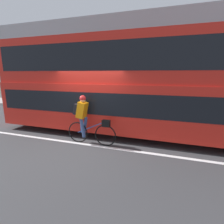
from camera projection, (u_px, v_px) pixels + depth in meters
name	position (u px, v px, depth m)	size (l,w,h in m)	color
ground_plane	(87.00, 142.00, 6.25)	(80.00, 80.00, 0.00)	#38383A
road_center_line	(85.00, 144.00, 6.08)	(50.00, 0.14, 0.01)	silver
sidewalk_curb	(127.00, 109.00, 11.77)	(60.00, 2.32, 0.11)	#A8A399
building_facade	(132.00, 61.00, 12.29)	(60.00, 0.30, 6.45)	#9E9EA3
bus	(143.00, 83.00, 6.66)	(11.58, 2.51, 3.74)	black
cyclist_on_bike	(86.00, 118.00, 5.96)	(1.79, 0.32, 1.70)	black
trash_bin	(68.00, 99.00, 12.92)	(0.55, 0.55, 0.87)	#515156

